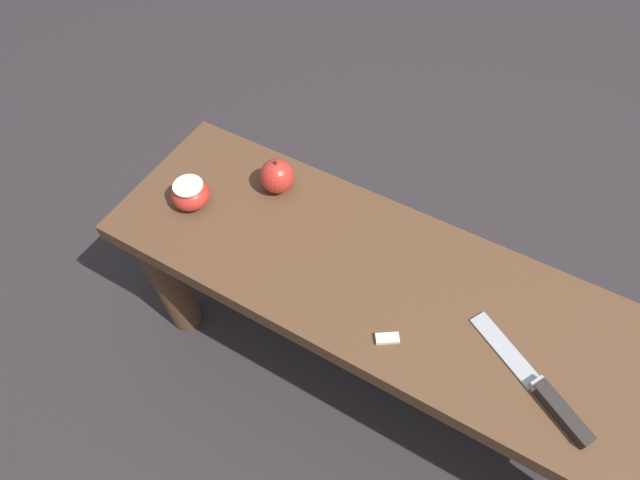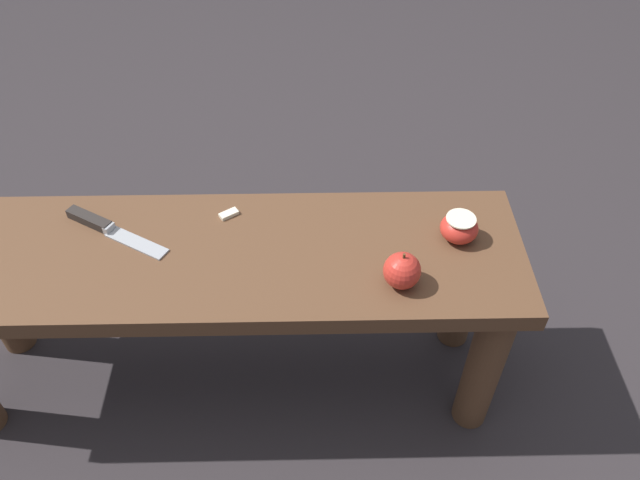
% 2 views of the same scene
% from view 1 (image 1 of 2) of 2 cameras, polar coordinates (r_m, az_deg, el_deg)
% --- Properties ---
extents(ground_plane, '(8.00, 8.00, 0.00)m').
position_cam_1_polar(ground_plane, '(1.33, 8.48, -15.74)').
color(ground_plane, '#2D282B').
extents(wooden_bench, '(1.25, 0.35, 0.45)m').
position_cam_1_polar(wooden_bench, '(1.01, 10.91, -9.16)').
color(wooden_bench, brown).
rests_on(wooden_bench, ground_plane).
extents(knife, '(0.23, 0.15, 0.02)m').
position_cam_1_polar(knife, '(0.89, 24.37, -15.77)').
color(knife, '#9EA0A5').
rests_on(knife, wooden_bench).
extents(apple_whole, '(0.07, 0.07, 0.08)m').
position_cam_1_polar(apple_whole, '(1.02, -4.92, 7.29)').
color(apple_whole, red).
rests_on(apple_whole, wooden_bench).
extents(apple_cut, '(0.08, 0.08, 0.05)m').
position_cam_1_polar(apple_cut, '(1.03, -14.58, 5.12)').
color(apple_cut, red).
rests_on(apple_cut, wooden_bench).
extents(apple_slice_near_knife, '(0.04, 0.04, 0.01)m').
position_cam_1_polar(apple_slice_near_knife, '(0.87, 7.70, -11.08)').
color(apple_slice_near_knife, beige).
rests_on(apple_slice_near_knife, wooden_bench).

